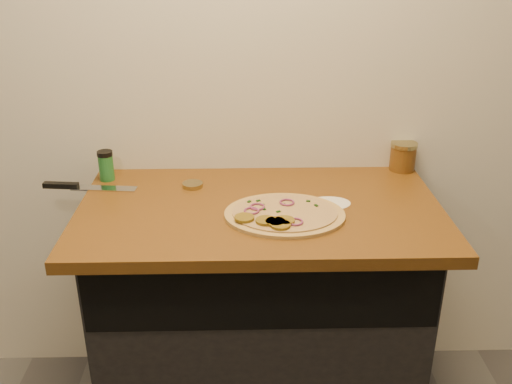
{
  "coord_description": "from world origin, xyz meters",
  "views": [
    {
      "loc": [
        -0.06,
        -0.28,
        1.72
      ],
      "look_at": [
        -0.01,
        1.42,
        0.95
      ],
      "focal_mm": 40.0,
      "sensor_mm": 36.0,
      "label": 1
    }
  ],
  "objects_px": {
    "pizza": "(283,215)",
    "spice_shaker": "(106,166)",
    "chefs_knife": "(81,187)",
    "salsa_jar": "(403,156)"
  },
  "relations": [
    {
      "from": "pizza",
      "to": "spice_shaker",
      "type": "xyz_separation_m",
      "value": [
        -0.62,
        0.32,
        0.05
      ]
    },
    {
      "from": "pizza",
      "to": "salsa_jar",
      "type": "xyz_separation_m",
      "value": [
        0.48,
        0.39,
        0.05
      ]
    },
    {
      "from": "chefs_knife",
      "to": "salsa_jar",
      "type": "xyz_separation_m",
      "value": [
        1.18,
        0.15,
        0.05
      ]
    },
    {
      "from": "chefs_knife",
      "to": "salsa_jar",
      "type": "height_order",
      "value": "salsa_jar"
    },
    {
      "from": "pizza",
      "to": "spice_shaker",
      "type": "distance_m",
      "value": 0.7
    },
    {
      "from": "pizza",
      "to": "chefs_knife",
      "type": "xyz_separation_m",
      "value": [
        -0.7,
        0.24,
        -0.0
      ]
    },
    {
      "from": "chefs_knife",
      "to": "spice_shaker",
      "type": "bearing_deg",
      "value": 45.02
    },
    {
      "from": "pizza",
      "to": "spice_shaker",
      "type": "relative_size",
      "value": 3.6
    },
    {
      "from": "chefs_knife",
      "to": "spice_shaker",
      "type": "relative_size",
      "value": 3.03
    },
    {
      "from": "pizza",
      "to": "chefs_knife",
      "type": "distance_m",
      "value": 0.74
    }
  ]
}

